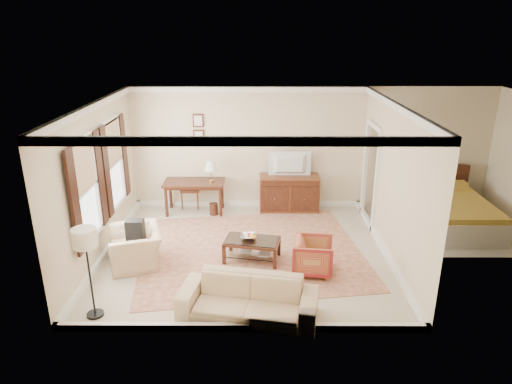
{
  "coord_description": "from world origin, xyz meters",
  "views": [
    {
      "loc": [
        0.23,
        -8.01,
        4.18
      ],
      "look_at": [
        0.2,
        0.3,
        1.15
      ],
      "focal_mm": 32.0,
      "sensor_mm": 36.0,
      "label": 1
    }
  ],
  "objects_px": {
    "writing_desk": "(194,186)",
    "sideboard": "(289,193)",
    "sofa": "(248,293)",
    "tv": "(290,157)",
    "club_armchair": "(135,241)",
    "coffee_table": "(252,244)",
    "striped_armchair": "(313,254)"
  },
  "relations": [
    {
      "from": "writing_desk",
      "to": "club_armchair",
      "type": "relative_size",
      "value": 1.36
    },
    {
      "from": "coffee_table",
      "to": "sofa",
      "type": "height_order",
      "value": "sofa"
    },
    {
      "from": "coffee_table",
      "to": "sofa",
      "type": "bearing_deg",
      "value": -91.26
    },
    {
      "from": "sideboard",
      "to": "striped_armchair",
      "type": "bearing_deg",
      "value": -85.39
    },
    {
      "from": "tv",
      "to": "sofa",
      "type": "distance_m",
      "value": 4.46
    },
    {
      "from": "writing_desk",
      "to": "sideboard",
      "type": "relative_size",
      "value": 1.01
    },
    {
      "from": "sideboard",
      "to": "tv",
      "type": "distance_m",
      "value": 0.9
    },
    {
      "from": "coffee_table",
      "to": "striped_armchair",
      "type": "bearing_deg",
      "value": -22.2
    },
    {
      "from": "sideboard",
      "to": "tv",
      "type": "relative_size",
      "value": 1.49
    },
    {
      "from": "sideboard",
      "to": "striped_armchair",
      "type": "xyz_separation_m",
      "value": [
        0.24,
        -2.96,
        -0.07
      ]
    },
    {
      "from": "coffee_table",
      "to": "sofa",
      "type": "relative_size",
      "value": 0.53
    },
    {
      "from": "sideboard",
      "to": "club_armchair",
      "type": "relative_size",
      "value": 1.35
    },
    {
      "from": "writing_desk",
      "to": "sofa",
      "type": "relative_size",
      "value": 0.68
    },
    {
      "from": "striped_armchair",
      "to": "sofa",
      "type": "height_order",
      "value": "sofa"
    },
    {
      "from": "sideboard",
      "to": "striped_armchair",
      "type": "distance_m",
      "value": 2.97
    },
    {
      "from": "coffee_table",
      "to": "club_armchair",
      "type": "distance_m",
      "value": 2.16
    },
    {
      "from": "tv",
      "to": "striped_armchair",
      "type": "xyz_separation_m",
      "value": [
        0.24,
        -2.94,
        -0.97
      ]
    },
    {
      "from": "writing_desk",
      "to": "club_armchair",
      "type": "distance_m",
      "value": 2.63
    },
    {
      "from": "striped_armchair",
      "to": "club_armchair",
      "type": "xyz_separation_m",
      "value": [
        -3.25,
        0.3,
        0.1
      ]
    },
    {
      "from": "sideboard",
      "to": "club_armchair",
      "type": "xyz_separation_m",
      "value": [
        -3.01,
        -2.66,
        0.02
      ]
    },
    {
      "from": "writing_desk",
      "to": "sideboard",
      "type": "distance_m",
      "value": 2.25
    },
    {
      "from": "club_armchair",
      "to": "sideboard",
      "type": "bearing_deg",
      "value": 113.82
    },
    {
      "from": "striped_armchair",
      "to": "tv",
      "type": "bearing_deg",
      "value": 11.76
    },
    {
      "from": "sideboard",
      "to": "sofa",
      "type": "relative_size",
      "value": 0.67
    },
    {
      "from": "tv",
      "to": "club_armchair",
      "type": "distance_m",
      "value": 4.1
    },
    {
      "from": "tv",
      "to": "striped_armchair",
      "type": "bearing_deg",
      "value": 94.64
    },
    {
      "from": "tv",
      "to": "sofa",
      "type": "relative_size",
      "value": 0.45
    },
    {
      "from": "sideboard",
      "to": "sofa",
      "type": "xyz_separation_m",
      "value": [
        -0.89,
        -4.29,
        -0.02
      ]
    },
    {
      "from": "coffee_table",
      "to": "club_armchair",
      "type": "xyz_separation_m",
      "value": [
        -2.15,
        -0.15,
        0.13
      ]
    },
    {
      "from": "sofa",
      "to": "writing_desk",
      "type": "bearing_deg",
      "value": 118.58
    },
    {
      "from": "writing_desk",
      "to": "sofa",
      "type": "distance_m",
      "value": 4.36
    },
    {
      "from": "tv",
      "to": "club_armchair",
      "type": "relative_size",
      "value": 0.91
    }
  ]
}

